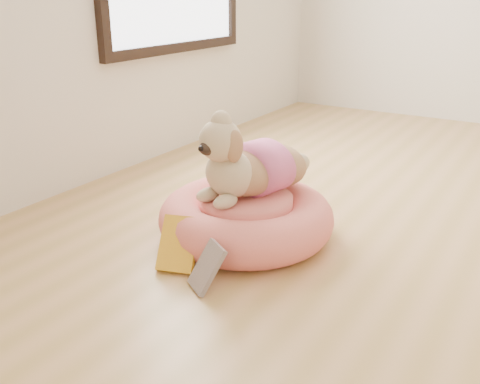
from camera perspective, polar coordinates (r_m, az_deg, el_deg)
The scene contains 4 objects.
pet_bed at distance 2.32m, azimuth 0.65°, elevation -2.75°, with size 0.76×0.76×0.20m.
dog at distance 2.24m, azimuth 0.89°, elevation 4.47°, with size 0.37×0.53×0.39m, color brown, non-canonical shape.
book_yellow at distance 2.10m, azimuth -6.57°, elevation -5.54°, with size 0.15×0.03×0.22m, color yellow.
book_white at distance 1.95m, azimuth -3.56°, elevation -8.01°, with size 0.12×0.02×0.19m, color silver.
Camera 1 is at (0.22, -2.38, 1.03)m, focal length 40.00 mm.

